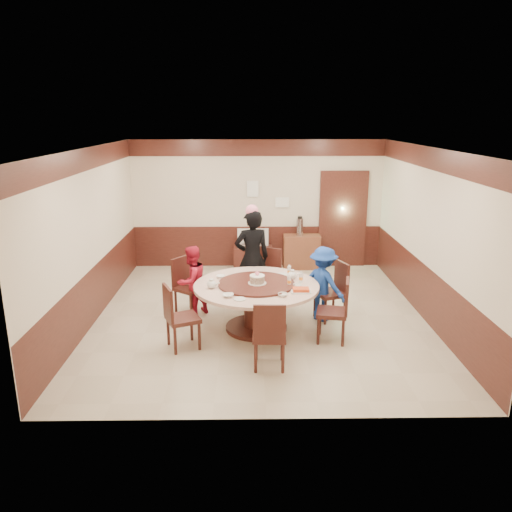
{
  "coord_description": "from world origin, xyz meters",
  "views": [
    {
      "loc": [
        -0.19,
        -7.89,
        3.29
      ],
      "look_at": [
        -0.07,
        -0.14,
        1.1
      ],
      "focal_mm": 35.0,
      "sensor_mm": 36.0,
      "label": 1
    }
  ],
  "objects_px": {
    "banquet_table": "(256,298)",
    "shrimp_platter": "(301,290)",
    "thermos": "(300,227)",
    "birthday_cake": "(257,279)",
    "tv_stand": "(253,258)",
    "person_standing": "(252,258)",
    "side_cabinet": "(301,252)",
    "person_red": "(192,281)",
    "television": "(253,238)",
    "person_blue": "(323,284)"
  },
  "relations": [
    {
      "from": "person_standing",
      "to": "side_cabinet",
      "type": "relative_size",
      "value": 2.15
    },
    {
      "from": "tv_stand",
      "to": "thermos",
      "type": "relative_size",
      "value": 2.24
    },
    {
      "from": "tv_stand",
      "to": "banquet_table",
      "type": "bearing_deg",
      "value": -89.61
    },
    {
      "from": "birthday_cake",
      "to": "tv_stand",
      "type": "relative_size",
      "value": 0.34
    },
    {
      "from": "thermos",
      "to": "birthday_cake",
      "type": "bearing_deg",
      "value": -106.5
    },
    {
      "from": "side_cabinet",
      "to": "person_standing",
      "type": "bearing_deg",
      "value": -116.94
    },
    {
      "from": "shrimp_platter",
      "to": "thermos",
      "type": "xyz_separation_m",
      "value": [
        0.35,
        3.67,
        0.16
      ]
    },
    {
      "from": "banquet_table",
      "to": "thermos",
      "type": "bearing_deg",
      "value": 73.18
    },
    {
      "from": "person_red",
      "to": "tv_stand",
      "type": "relative_size",
      "value": 1.43
    },
    {
      "from": "banquet_table",
      "to": "shrimp_platter",
      "type": "distance_m",
      "value": 0.79
    },
    {
      "from": "person_red",
      "to": "television",
      "type": "relative_size",
      "value": 1.77
    },
    {
      "from": "person_standing",
      "to": "side_cabinet",
      "type": "distance_m",
      "value": 2.51
    },
    {
      "from": "banquet_table",
      "to": "shrimp_platter",
      "type": "bearing_deg",
      "value": -28.26
    },
    {
      "from": "person_blue",
      "to": "shrimp_platter",
      "type": "relative_size",
      "value": 4.16
    },
    {
      "from": "banquet_table",
      "to": "birthday_cake",
      "type": "bearing_deg",
      "value": -68.59
    },
    {
      "from": "banquet_table",
      "to": "person_red",
      "type": "height_order",
      "value": "person_red"
    },
    {
      "from": "person_red",
      "to": "person_blue",
      "type": "bearing_deg",
      "value": 124.01
    },
    {
      "from": "banquet_table",
      "to": "shrimp_platter",
      "type": "xyz_separation_m",
      "value": [
        0.66,
        -0.35,
        0.24
      ]
    },
    {
      "from": "television",
      "to": "side_cabinet",
      "type": "xyz_separation_m",
      "value": [
        1.08,
        0.03,
        -0.32
      ]
    },
    {
      "from": "banquet_table",
      "to": "person_standing",
      "type": "relative_size",
      "value": 1.13
    },
    {
      "from": "person_standing",
      "to": "television",
      "type": "distance_m",
      "value": 2.17
    },
    {
      "from": "shrimp_platter",
      "to": "television",
      "type": "height_order",
      "value": "television"
    },
    {
      "from": "person_blue",
      "to": "side_cabinet",
      "type": "distance_m",
      "value": 2.95
    },
    {
      "from": "person_red",
      "to": "thermos",
      "type": "relative_size",
      "value": 3.2
    },
    {
      "from": "person_standing",
      "to": "side_cabinet",
      "type": "xyz_separation_m",
      "value": [
        1.12,
        2.2,
        -0.49
      ]
    },
    {
      "from": "banquet_table",
      "to": "thermos",
      "type": "height_order",
      "value": "thermos"
    },
    {
      "from": "television",
      "to": "thermos",
      "type": "distance_m",
      "value": 1.06
    },
    {
      "from": "shrimp_platter",
      "to": "banquet_table",
      "type": "bearing_deg",
      "value": 151.74
    },
    {
      "from": "thermos",
      "to": "tv_stand",
      "type": "bearing_deg",
      "value": -178.33
    },
    {
      "from": "shrimp_platter",
      "to": "tv_stand",
      "type": "distance_m",
      "value": 3.75
    },
    {
      "from": "banquet_table",
      "to": "thermos",
      "type": "xyz_separation_m",
      "value": [
        1.0,
        3.32,
        0.41
      ]
    },
    {
      "from": "banquet_table",
      "to": "birthday_cake",
      "type": "height_order",
      "value": "birthday_cake"
    },
    {
      "from": "person_standing",
      "to": "person_red",
      "type": "relative_size",
      "value": 1.42
    },
    {
      "from": "banquet_table",
      "to": "thermos",
      "type": "distance_m",
      "value": 3.49
    },
    {
      "from": "person_standing",
      "to": "shrimp_platter",
      "type": "xyz_separation_m",
      "value": [
        0.72,
        -1.48,
        -0.08
      ]
    },
    {
      "from": "person_red",
      "to": "birthday_cake",
      "type": "bearing_deg",
      "value": 99.69
    },
    {
      "from": "shrimp_platter",
      "to": "thermos",
      "type": "height_order",
      "value": "thermos"
    },
    {
      "from": "person_red",
      "to": "thermos",
      "type": "xyz_separation_m",
      "value": [
        2.08,
        2.73,
        0.33
      ]
    },
    {
      "from": "person_red",
      "to": "thermos",
      "type": "height_order",
      "value": "person_red"
    },
    {
      "from": "birthday_cake",
      "to": "side_cabinet",
      "type": "xyz_separation_m",
      "value": [
        1.05,
        3.35,
        -0.47
      ]
    },
    {
      "from": "birthday_cake",
      "to": "tv_stand",
      "type": "height_order",
      "value": "birthday_cake"
    },
    {
      "from": "person_blue",
      "to": "birthday_cake",
      "type": "bearing_deg",
      "value": 66.08
    },
    {
      "from": "television",
      "to": "thermos",
      "type": "height_order",
      "value": "thermos"
    },
    {
      "from": "banquet_table",
      "to": "person_red",
      "type": "relative_size",
      "value": 1.61
    },
    {
      "from": "tv_stand",
      "to": "thermos",
      "type": "bearing_deg",
      "value": 1.67
    },
    {
      "from": "side_cabinet",
      "to": "thermos",
      "type": "relative_size",
      "value": 2.11
    },
    {
      "from": "shrimp_platter",
      "to": "side_cabinet",
      "type": "height_order",
      "value": "shrimp_platter"
    },
    {
      "from": "tv_stand",
      "to": "birthday_cake",
      "type": "bearing_deg",
      "value": -89.41
    },
    {
      "from": "tv_stand",
      "to": "side_cabinet",
      "type": "distance_m",
      "value": 1.09
    },
    {
      "from": "banquet_table",
      "to": "thermos",
      "type": "relative_size",
      "value": 5.14
    }
  ]
}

